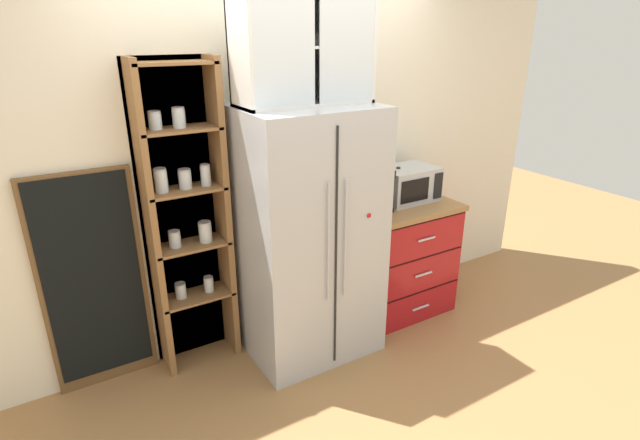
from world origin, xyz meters
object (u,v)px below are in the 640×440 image
at_px(chalkboard_menu, 94,283).
at_px(mug_red, 399,197).
at_px(refrigerator, 307,235).
at_px(mug_sage, 400,197).
at_px(bottle_clear, 397,186).
at_px(coffee_maker, 375,189).
at_px(microwave, 407,184).
at_px(bottle_cobalt, 401,190).

bearing_deg(chalkboard_menu, mug_red, -6.20).
height_order(refrigerator, mug_sage, refrigerator).
bearing_deg(bottle_clear, mug_sage, -87.39).
bearing_deg(chalkboard_menu, coffee_maker, -7.73).
distance_m(coffee_maker, bottle_clear, 0.26).
relative_size(coffee_maker, mug_sage, 2.53).
height_order(coffee_maker, chalkboard_menu, chalkboard_menu).
height_order(refrigerator, mug_red, refrigerator).
bearing_deg(chalkboard_menu, microwave, -5.52).
xyz_separation_m(refrigerator, microwave, (0.95, 0.11, 0.18)).
relative_size(coffee_maker, bottle_cobalt, 1.28).
bearing_deg(microwave, bottle_clear, 172.43).
bearing_deg(bottle_clear, mug_red, -86.30).
relative_size(microwave, bottle_cobalt, 1.81).
distance_m(coffee_maker, mug_sage, 0.28).
xyz_separation_m(mug_red, mug_sage, (-0.00, -0.01, 0.00)).
bearing_deg(chalkboard_menu, refrigerator, -14.16).
bearing_deg(refrigerator, coffee_maker, 6.56).
height_order(mug_red, chalkboard_menu, chalkboard_menu).
bearing_deg(bottle_clear, refrigerator, -171.88).
distance_m(coffee_maker, mug_red, 0.28).
distance_m(microwave, bottle_clear, 0.09).
distance_m(refrigerator, bottle_clear, 0.89).
relative_size(microwave, chalkboard_menu, 0.31).
distance_m(bottle_cobalt, chalkboard_menu, 2.20).
height_order(microwave, bottle_clear, bottle_clear).
bearing_deg(mug_red, refrigerator, -173.81).
height_order(bottle_cobalt, chalkboard_menu, chalkboard_menu).
bearing_deg(mug_red, mug_sage, -91.54).
bearing_deg(coffee_maker, mug_red, 5.32).
bearing_deg(bottle_cobalt, refrigerator, -174.73).
bearing_deg(refrigerator, chalkboard_menu, 165.84).
bearing_deg(mug_red, coffee_maker, -174.68).
bearing_deg(mug_sage, coffee_maker, -176.36).
distance_m(refrigerator, microwave, 0.97).
xyz_separation_m(refrigerator, chalkboard_menu, (-1.31, 0.33, -0.15)).
bearing_deg(coffee_maker, refrigerator, -173.44).
bearing_deg(chalkboard_menu, bottle_cobalt, -6.58).
bearing_deg(mug_red, bottle_cobalt, -97.53).
bearing_deg(coffee_maker, microwave, 7.02).
height_order(refrigerator, chalkboard_menu, refrigerator).
height_order(refrigerator, coffee_maker, refrigerator).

